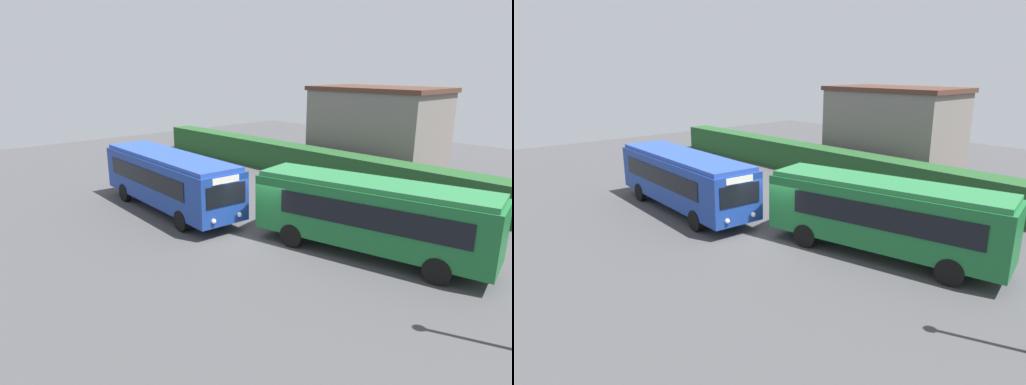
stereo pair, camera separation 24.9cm
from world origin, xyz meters
TOP-DOWN VIEW (x-y plane):
  - ground_plane at (0.00, 0.00)m, footprint 64.00×64.00m
  - bus_blue at (-6.18, -0.86)m, footprint 10.27×3.04m
  - bus_green at (4.17, 1.86)m, footprint 9.74×4.27m
  - person_left at (-4.93, 1.48)m, footprint 0.48×0.52m
  - person_center at (-0.12, 2.69)m, footprint 0.46×0.34m
  - hedge_row at (0.00, 10.25)m, footprint 44.00×1.76m
  - depot_building at (-3.94, 14.61)m, footprint 8.94×5.28m
  - traffic_cone at (-12.50, 4.16)m, footprint 0.36×0.36m

SIDE VIEW (x-z plane):
  - ground_plane at x=0.00m, z-range 0.00..0.00m
  - traffic_cone at x=-12.50m, z-range 0.00..0.60m
  - person_center at x=-0.12m, z-range 0.06..1.87m
  - hedge_row at x=0.00m, z-range 0.00..1.99m
  - person_left at x=-4.93m, z-range 0.06..1.93m
  - bus_blue at x=-6.18m, z-range 0.24..3.25m
  - bus_green at x=4.17m, z-range 0.24..3.30m
  - depot_building at x=-3.94m, z-range 0.01..6.02m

